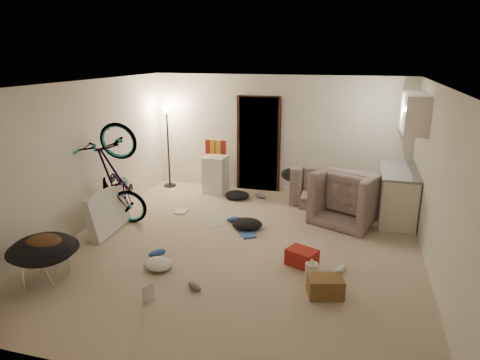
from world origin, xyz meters
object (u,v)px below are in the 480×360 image
(sofa, at_px, (341,191))
(drink_case_b, at_px, (302,257))
(bicycle, at_px, (117,198))
(armchair, at_px, (352,201))
(saucer_chair, at_px, (44,255))
(mini_fridge, at_px, (216,174))
(kitchen_counter, at_px, (397,195))
(tv_box, at_px, (108,211))
(floor_lamp, at_px, (167,129))
(drink_case_a, at_px, (325,286))
(juicer, at_px, (312,268))

(sofa, distance_m, drink_case_b, 2.82)
(bicycle, bearing_deg, sofa, -65.13)
(armchair, xyz_separation_m, saucer_chair, (-3.83, -3.37, 0.03))
(armchair, distance_m, mini_fridge, 3.05)
(bicycle, bearing_deg, saucer_chair, 178.38)
(saucer_chair, bearing_deg, kitchen_counter, 38.89)
(tv_box, bearing_deg, armchair, 20.59)
(mini_fridge, bearing_deg, armchair, -14.75)
(mini_fridge, bearing_deg, floor_lamp, 177.26)
(drink_case_a, bearing_deg, kitchen_counter, 56.16)
(juicer, bearing_deg, floor_lamp, 137.98)
(mini_fridge, distance_m, drink_case_a, 4.50)
(drink_case_b, bearing_deg, bicycle, -166.94)
(drink_case_a, height_order, juicer, juicer)
(floor_lamp, height_order, kitchen_counter, floor_lamp)
(kitchen_counter, xyz_separation_m, mini_fridge, (-3.69, 0.55, -0.04))
(floor_lamp, xyz_separation_m, mini_fridge, (1.14, -0.10, -0.91))
(sofa, height_order, saucer_chair, saucer_chair)
(mini_fridge, relative_size, tv_box, 0.73)
(sofa, relative_size, drink_case_a, 4.53)
(tv_box, relative_size, juicer, 4.28)
(kitchen_counter, height_order, tv_box, kitchen_counter)
(kitchen_counter, xyz_separation_m, saucer_chair, (-4.60, -3.71, -0.06))
(mini_fridge, height_order, juicer, mini_fridge)
(tv_box, bearing_deg, juicer, -11.70)
(floor_lamp, distance_m, juicer, 4.99)
(kitchen_counter, height_order, drink_case_a, kitchen_counter)
(armchair, distance_m, drink_case_b, 2.10)
(kitchen_counter, xyz_separation_m, juicer, (-1.23, -2.59, -0.34))
(saucer_chair, relative_size, juicer, 3.56)
(armchair, xyz_separation_m, drink_case_b, (-0.63, -1.99, -0.23))
(armchair, height_order, bicycle, bicycle)
(kitchen_counter, bearing_deg, juicer, -115.39)
(drink_case_a, bearing_deg, floor_lamp, 120.23)
(bicycle, bearing_deg, armchair, -76.17)
(sofa, height_order, bicycle, bicycle)
(bicycle, relative_size, tv_box, 1.73)
(bicycle, xyz_separation_m, drink_case_b, (3.33, -0.62, -0.38))
(bicycle, relative_size, drink_case_a, 4.34)
(bicycle, bearing_deg, floor_lamp, -2.77)
(bicycle, xyz_separation_m, juicer, (3.50, -0.88, -0.39))
(drink_case_a, bearing_deg, tv_box, 148.68)
(sofa, bearing_deg, armchair, 106.76)
(saucer_chair, relative_size, drink_case_a, 2.08)
(mini_fridge, xyz_separation_m, tv_box, (-1.04, -2.56, -0.04))
(armchair, relative_size, saucer_chair, 1.20)
(juicer, bearing_deg, kitchen_counter, 64.61)
(drink_case_b, bearing_deg, armchair, 96.10)
(bicycle, height_order, juicer, bicycle)
(sofa, distance_m, bicycle, 4.31)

